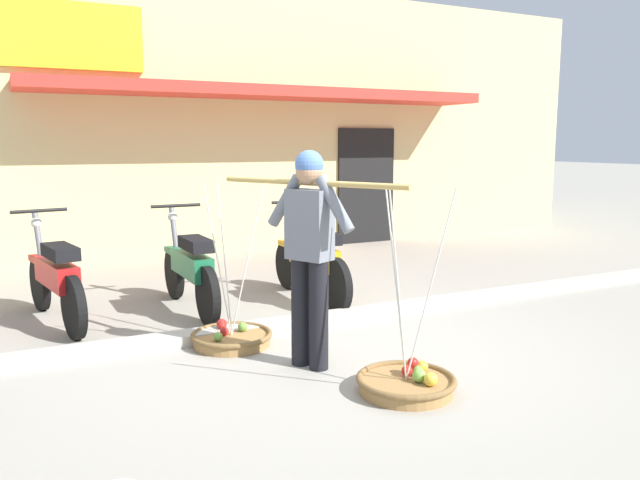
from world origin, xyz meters
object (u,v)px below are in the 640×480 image
at_px(fruit_vendor, 309,244).
at_px(motorcycle_nearest_shop, 55,279).
at_px(fruit_basket_right_side, 231,337).
at_px(motorcycle_third_in_row, 311,261).
at_px(motorcycle_second_in_row, 190,269).
at_px(fruit_basket_left_side, 407,382).

bearing_deg(fruit_vendor, motorcycle_nearest_shop, 127.91).
relative_size(fruit_basket_right_side, motorcycle_third_in_row, 0.80).
distance_m(fruit_basket_right_side, motorcycle_second_in_row, 1.32).
xyz_separation_m(fruit_basket_left_side, motorcycle_nearest_shop, (-2.07, 2.94, 0.38)).
bearing_deg(motorcycle_nearest_shop, motorcycle_third_in_row, -5.93).
bearing_deg(motorcycle_nearest_shop, fruit_basket_right_side, -46.60).
xyz_separation_m(fruit_vendor, fruit_basket_right_side, (-0.38, 0.78, -0.91)).
relative_size(fruit_vendor, motorcycle_second_in_row, 0.93).
bearing_deg(fruit_vendor, fruit_basket_right_side, 115.90).
distance_m(fruit_basket_left_side, motorcycle_nearest_shop, 3.62).
height_order(fruit_basket_left_side, motorcycle_third_in_row, fruit_basket_left_side).
distance_m(fruit_basket_right_side, motorcycle_nearest_shop, 1.93).
bearing_deg(motorcycle_second_in_row, motorcycle_nearest_shop, 174.87).
height_order(fruit_basket_right_side, motorcycle_third_in_row, fruit_basket_right_side).
xyz_separation_m(fruit_basket_left_side, motorcycle_second_in_row, (-0.78, 2.83, 0.38)).
distance_m(motorcycle_second_in_row, motorcycle_third_in_row, 1.34).
bearing_deg(motorcycle_third_in_row, fruit_basket_right_side, -140.00).
bearing_deg(fruit_basket_right_side, motorcycle_second_in_row, 90.60).
xyz_separation_m(motorcycle_nearest_shop, motorcycle_second_in_row, (1.29, -0.12, 0.00)).
relative_size(motorcycle_nearest_shop, motorcycle_third_in_row, 0.99).
xyz_separation_m(fruit_basket_left_side, fruit_basket_right_side, (-0.77, 1.57, -0.00)).
xyz_separation_m(fruit_basket_left_side, motorcycle_third_in_row, (0.55, 2.67, 0.38)).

